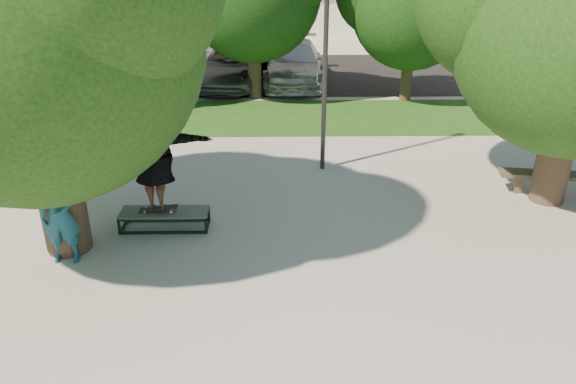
{
  "coord_description": "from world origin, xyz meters",
  "views": [
    {
      "loc": [
        -0.13,
        -8.53,
        5.56
      ],
      "look_at": [
        0.03,
        0.6,
        1.35
      ],
      "focal_mm": 35.0,
      "sensor_mm": 36.0,
      "label": 1
    }
  ],
  "objects_px": {
    "tree_left": "(23,10)",
    "lamppost": "(326,45)",
    "bench": "(576,178)",
    "grind_box": "(165,219)",
    "car_grey": "(231,66)",
    "bystander": "(60,214)",
    "car_silver_b": "(294,63)",
    "car_dark": "(163,59)",
    "car_silver_a": "(202,53)"
  },
  "relations": [
    {
      "from": "bystander",
      "to": "car_silver_b",
      "type": "height_order",
      "value": "bystander"
    },
    {
      "from": "lamppost",
      "to": "bystander",
      "type": "distance_m",
      "value": 7.11
    },
    {
      "from": "tree_left",
      "to": "car_dark",
      "type": "xyz_separation_m",
      "value": [
        -0.71,
        14.34,
        -3.67
      ]
    },
    {
      "from": "grind_box",
      "to": "bench",
      "type": "distance_m",
      "value": 9.36
    },
    {
      "from": "lamppost",
      "to": "car_dark",
      "type": "xyz_separation_m",
      "value": [
        -6.0,
        10.44,
        -2.4
      ]
    },
    {
      "from": "bench",
      "to": "car_silver_b",
      "type": "xyz_separation_m",
      "value": [
        -6.24,
        11.02,
        0.37
      ]
    },
    {
      "from": "bench",
      "to": "bystander",
      "type": "bearing_deg",
      "value": -157.55
    },
    {
      "from": "tree_left",
      "to": "grind_box",
      "type": "relative_size",
      "value": 3.95
    },
    {
      "from": "bench",
      "to": "car_grey",
      "type": "bearing_deg",
      "value": 137.71
    },
    {
      "from": "bystander",
      "to": "car_silver_a",
      "type": "distance_m",
      "value": 15.96
    },
    {
      "from": "bench",
      "to": "car_dark",
      "type": "relative_size",
      "value": 0.75
    },
    {
      "from": "grind_box",
      "to": "bench",
      "type": "bearing_deg",
      "value": 8.83
    },
    {
      "from": "bench",
      "to": "grind_box",
      "type": "bearing_deg",
      "value": -162.69
    },
    {
      "from": "lamppost",
      "to": "car_silver_a",
      "type": "bearing_deg",
      "value": 111.37
    },
    {
      "from": "tree_left",
      "to": "bench",
      "type": "relative_size",
      "value": 2.06
    },
    {
      "from": "lamppost",
      "to": "car_grey",
      "type": "distance_m",
      "value": 9.75
    },
    {
      "from": "bystander",
      "to": "grind_box",
      "type": "bearing_deg",
      "value": 36.17
    },
    {
      "from": "lamppost",
      "to": "car_silver_a",
      "type": "relative_size",
      "value": 1.32
    },
    {
      "from": "bystander",
      "to": "tree_left",
      "type": "bearing_deg",
      "value": 108.17
    },
    {
      "from": "bench",
      "to": "car_silver_a",
      "type": "height_order",
      "value": "car_silver_a"
    },
    {
      "from": "car_dark",
      "to": "car_grey",
      "type": "xyz_separation_m",
      "value": [
        3.0,
        -1.48,
        -0.01
      ]
    },
    {
      "from": "tree_left",
      "to": "car_grey",
      "type": "xyz_separation_m",
      "value": [
        2.29,
        12.86,
        -3.68
      ]
    },
    {
      "from": "car_silver_a",
      "to": "car_grey",
      "type": "bearing_deg",
      "value": -57.76
    },
    {
      "from": "car_silver_b",
      "to": "bench",
      "type": "bearing_deg",
      "value": -58.15
    },
    {
      "from": "car_grey",
      "to": "car_silver_a",
      "type": "bearing_deg",
      "value": 128.23
    },
    {
      "from": "car_grey",
      "to": "lamppost",
      "type": "bearing_deg",
      "value": -63.78
    },
    {
      "from": "lamppost",
      "to": "grind_box",
      "type": "height_order",
      "value": "lamppost"
    },
    {
      "from": "car_grey",
      "to": "car_silver_b",
      "type": "height_order",
      "value": "car_silver_b"
    },
    {
      "from": "car_silver_a",
      "to": "car_dark",
      "type": "relative_size",
      "value": 1.01
    },
    {
      "from": "lamppost",
      "to": "bystander",
      "type": "xyz_separation_m",
      "value": [
        -5.09,
        -4.44,
        -2.19
      ]
    },
    {
      "from": "car_grey",
      "to": "bench",
      "type": "bearing_deg",
      "value": -43.06
    },
    {
      "from": "car_silver_a",
      "to": "car_grey",
      "type": "height_order",
      "value": "car_silver_a"
    },
    {
      "from": "tree_left",
      "to": "car_grey",
      "type": "height_order",
      "value": "tree_left"
    },
    {
      "from": "grind_box",
      "to": "car_silver_a",
      "type": "distance_m",
      "value": 14.73
    },
    {
      "from": "bystander",
      "to": "bench",
      "type": "height_order",
      "value": "bystander"
    },
    {
      "from": "lamppost",
      "to": "grind_box",
      "type": "bearing_deg",
      "value": -137.69
    },
    {
      "from": "lamppost",
      "to": "bench",
      "type": "height_order",
      "value": "lamppost"
    },
    {
      "from": "bystander",
      "to": "car_dark",
      "type": "relative_size",
      "value": 0.42
    },
    {
      "from": "tree_left",
      "to": "bench",
      "type": "height_order",
      "value": "tree_left"
    },
    {
      "from": "car_silver_a",
      "to": "car_silver_b",
      "type": "height_order",
      "value": "car_silver_b"
    },
    {
      "from": "tree_left",
      "to": "car_silver_b",
      "type": "bearing_deg",
      "value": 70.01
    },
    {
      "from": "grind_box",
      "to": "car_grey",
      "type": "relative_size",
      "value": 0.34
    },
    {
      "from": "bystander",
      "to": "bench",
      "type": "xyz_separation_m",
      "value": [
        10.83,
        2.7,
        -0.52
      ]
    },
    {
      "from": "bench",
      "to": "car_dark",
      "type": "height_order",
      "value": "car_dark"
    },
    {
      "from": "lamppost",
      "to": "bench",
      "type": "relative_size",
      "value": 1.77
    },
    {
      "from": "grind_box",
      "to": "bystander",
      "type": "relative_size",
      "value": 0.94
    },
    {
      "from": "grind_box",
      "to": "bench",
      "type": "relative_size",
      "value": 0.52
    },
    {
      "from": "grind_box",
      "to": "lamppost",
      "type": "bearing_deg",
      "value": 42.31
    },
    {
      "from": "tree_left",
      "to": "lamppost",
      "type": "distance_m",
      "value": 6.7
    },
    {
      "from": "car_dark",
      "to": "car_silver_b",
      "type": "xyz_separation_m",
      "value": [
        5.5,
        -1.17,
        0.05
      ]
    }
  ]
}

